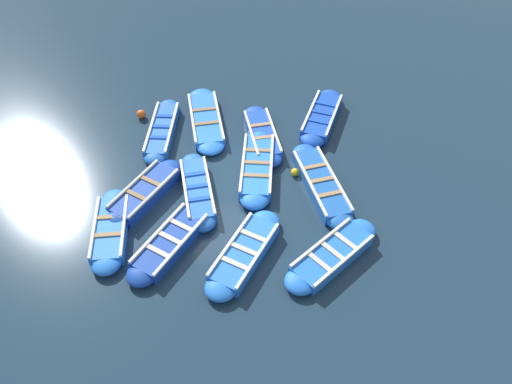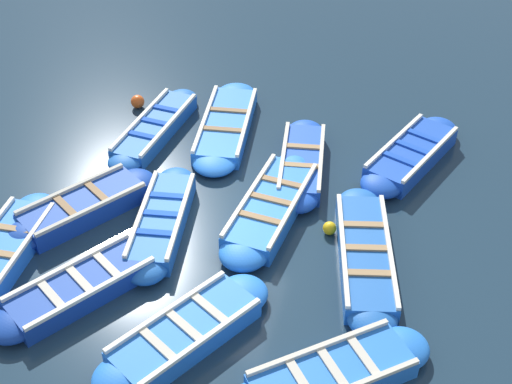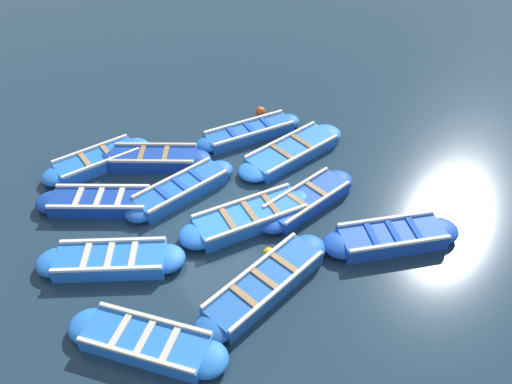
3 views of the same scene
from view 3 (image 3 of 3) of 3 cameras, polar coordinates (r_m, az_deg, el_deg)
The scene contains 15 objects.
ground_plane at distance 13.04m, azimuth -4.72°, elevation -1.71°, with size 120.00×120.00×0.00m, color #1C303F.
boat_near_quay at distance 12.36m, azimuth 15.24°, elevation -5.02°, with size 2.07×3.47×0.45m.
boat_drifting at distance 13.47m, azimuth -17.35°, elevation -1.11°, with size 2.54×3.25×0.42m.
boat_alongside at distance 10.41m, azimuth -12.40°, elevation -16.39°, with size 3.13×2.82×0.41m.
boat_inner_gap at distance 15.43m, azimuth -0.76°, elevation 6.83°, with size 1.08×3.55×0.39m.
boat_outer_right at distance 12.99m, azimuth 5.83°, elevation -0.93°, with size 1.28×3.32×0.42m.
boat_centre at distance 12.43m, azimuth -0.71°, elevation -2.90°, with size 1.30×3.79×0.44m.
boat_outer_left at distance 14.55m, azimuth -11.52°, elevation 3.72°, with size 2.49×3.15×0.47m.
boat_broadside at distance 14.92m, azimuth -17.66°, elevation 3.39°, with size 1.02×3.21×0.41m.
boat_tucked at distance 13.38m, azimuth -8.51°, elevation 0.27°, with size 1.26×3.41×0.42m.
boat_bow_out at distance 14.67m, azimuth 4.13°, elevation 4.66°, with size 1.43×3.89×0.38m.
boat_far_corner at distance 11.93m, azimuth -16.23°, elevation -7.50°, with size 2.47×3.35×0.42m.
boat_end_of_row at distance 11.01m, azimuth 1.00°, elevation -10.52°, with size 1.66×3.90×0.42m.
buoy_orange_near at distance 11.68m, azimuth 1.47°, elevation -6.96°, with size 0.26×0.26×0.26m, color #EAB214.
buoy_yellow_far at distance 16.46m, azimuth 0.52°, elevation 9.18°, with size 0.32×0.32×0.32m, color #E05119.
Camera 3 is at (8.62, -4.35, 8.76)m, focal length 35.00 mm.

